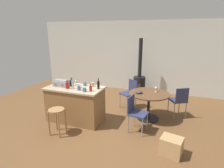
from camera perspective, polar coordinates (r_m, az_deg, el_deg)
The scene contains 24 objects.
ground_plane at distance 4.85m, azimuth -1.83°, elevation -12.04°, with size 8.80×8.80×0.00m, color brown.
back_wall at distance 7.25m, azimuth 7.17°, elevation 8.49°, with size 8.00×0.10×2.70m, color beige.
kitchen_island at distance 4.90m, azimuth -11.35°, elevation -6.13°, with size 1.47×0.76×0.91m.
wooden_stool at distance 4.36m, azimuth -16.88°, elevation -9.37°, with size 0.35×0.35×0.61m.
dining_table at distance 4.94m, azimuth 11.47°, elevation -4.64°, with size 1.06×1.06×0.73m.
folding_chair_near at distance 4.32m, azimuth 7.36°, elevation -8.37°, with size 0.46×0.46×0.86m.
folding_chair_far at distance 5.25m, azimuth 20.25°, elevation -4.59°, with size 0.55×0.55×0.87m.
folding_chair_left at distance 5.58m, azimuth 5.57°, elevation -2.41°, with size 0.56×0.56×0.88m.
wood_stove at distance 6.82m, azimuth 8.51°, elevation 0.75°, with size 0.44×0.45×2.07m.
toolbox at distance 4.93m, azimuth -15.44°, elevation 0.28°, with size 0.40×0.27×0.17m.
bottle_0 at distance 4.37m, azimuth -6.71°, elevation -1.36°, with size 0.07×0.07×0.18m.
bottle_1 at distance 4.67m, azimuth -13.82°, elevation -0.40°, with size 0.08×0.08×0.22m.
bottle_2 at distance 4.51m, azimuth -4.29°, elevation -0.27°, with size 0.06×0.06×0.27m.
bottle_3 at distance 4.90m, azimuth -12.51°, elevation 0.45°, with size 0.07×0.07×0.22m.
bottle_4 at distance 4.87m, azimuth -11.01°, elevation 0.36°, with size 0.08×0.08×0.20m.
bottle_5 at distance 4.59m, azimuth -12.16°, elevation -0.06°, with size 0.06×0.06×0.32m.
cup_0 at distance 4.75m, azimuth -6.12°, elevation -0.15°, with size 0.11×0.07×0.10m.
cup_1 at distance 4.70m, azimuth -10.55°, elevation -0.49°, with size 0.11×0.07×0.11m.
cup_2 at distance 4.84m, azimuth -8.50°, elevation 0.05°, with size 0.11×0.07×0.10m.
cup_3 at distance 4.49m, azimuth -10.32°, elevation -1.24°, with size 0.11×0.08×0.11m.
cup_4 at distance 4.35m, azimuth -8.63°, elevation -1.75°, with size 0.12×0.08×0.10m.
wine_glass at distance 4.98m, azimuth 13.58°, elevation -1.26°, with size 0.07×0.07×0.14m.
serving_bowl at distance 4.81m, azimuth 8.46°, elevation -2.48°, with size 0.18×0.18×0.07m, color #383838.
cardboard_box at distance 3.84m, azimuth 18.05°, elevation -18.00°, with size 0.39×0.32×0.35m, color tan.
Camera 1 is at (1.61, -3.97, 2.27)m, focal length 29.24 mm.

